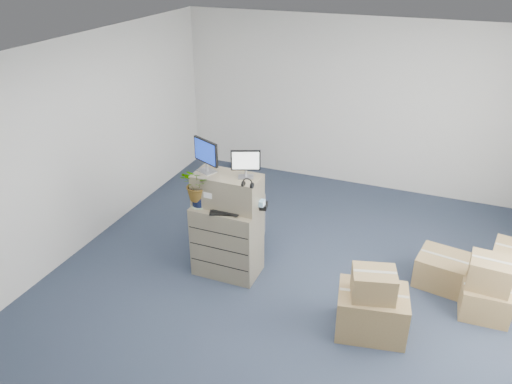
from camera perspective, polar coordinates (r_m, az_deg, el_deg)
ground at (r=6.07m, az=3.41°, el=-12.29°), size 7.00×7.00×0.00m
wall_back at (r=8.48m, az=11.47°, el=9.75°), size 6.00×0.02×2.80m
filing_cabinet_lower at (r=6.28m, az=-3.31°, el=-5.49°), size 0.81×0.49×0.94m
filing_cabinet_upper at (r=5.98m, az=-3.29°, el=0.17°), size 0.81×0.40×0.40m
monitor_left at (r=5.92m, az=-5.74°, el=4.34°), size 0.38×0.23×0.41m
monitor_right at (r=5.76m, az=-1.19°, el=3.40°), size 0.33×0.19×0.34m
headphones at (r=5.61m, az=-0.97°, el=1.00°), size 0.13×0.01×0.13m
keyboard at (r=5.91m, az=-3.45°, el=-2.30°), size 0.41×0.28×0.02m
mouse at (r=5.82m, az=-0.70°, el=-2.66°), size 0.10×0.08×0.03m
water_bottle at (r=6.01m, az=-2.71°, el=-0.48°), size 0.07×0.07×0.25m
phone_dock at (r=6.08m, az=-3.59°, el=-1.14°), size 0.05×0.04×0.11m
external_drive at (r=6.00m, az=0.34°, el=-1.54°), size 0.22×0.18×0.06m
tissue_box at (r=5.94m, az=0.07°, el=-1.17°), size 0.19×0.10×0.07m
potted_plant at (r=5.98m, az=-6.60°, el=0.39°), size 0.48×0.51×0.41m
office_chair at (r=6.73m, az=-2.54°, el=-3.74°), size 0.94×0.91×0.80m
cardboard_boxes at (r=6.23m, az=21.80°, el=-9.96°), size 2.43×2.01×0.82m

